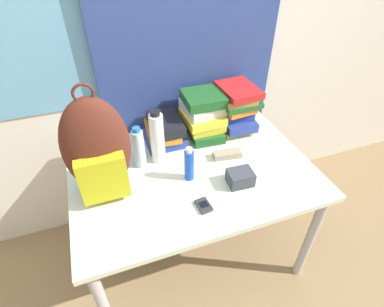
% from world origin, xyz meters
% --- Properties ---
extents(wall_back, '(6.00, 0.06, 2.50)m').
position_xyz_m(wall_back, '(-0.00, 0.95, 1.25)').
color(wall_back, silver).
rests_on(wall_back, ground_plane).
extents(curtain_blue, '(1.04, 0.04, 2.50)m').
position_xyz_m(curtain_blue, '(0.15, 0.89, 1.25)').
color(curtain_blue, navy).
rests_on(curtain_blue, ground_plane).
extents(desk, '(1.22, 0.86, 0.71)m').
position_xyz_m(desk, '(0.00, 0.43, 0.63)').
color(desk, silver).
rests_on(desk, ground_plane).
extents(backpack, '(0.29, 0.20, 0.55)m').
position_xyz_m(backpack, '(-0.43, 0.43, 0.94)').
color(backpack, '#512319').
rests_on(backpack, desk).
extents(book_stack_left, '(0.22, 0.27, 0.14)m').
position_xyz_m(book_stack_left, '(-0.06, 0.71, 0.78)').
color(book_stack_left, navy).
rests_on(book_stack_left, desk).
extents(book_stack_center, '(0.23, 0.28, 0.26)m').
position_xyz_m(book_stack_center, '(0.17, 0.71, 0.84)').
color(book_stack_center, '#1E5623').
rests_on(book_stack_center, desk).
extents(book_stack_right, '(0.22, 0.29, 0.27)m').
position_xyz_m(book_stack_right, '(0.37, 0.71, 0.85)').
color(book_stack_right, yellow).
rests_on(book_stack_right, desk).
extents(water_bottle, '(0.06, 0.06, 0.23)m').
position_xyz_m(water_bottle, '(-0.24, 0.55, 0.82)').
color(water_bottle, silver).
rests_on(water_bottle, desk).
extents(sports_bottle, '(0.07, 0.07, 0.30)m').
position_xyz_m(sports_bottle, '(-0.14, 0.56, 0.85)').
color(sports_bottle, white).
rests_on(sports_bottle, desk).
extents(sunscreen_bottle, '(0.05, 0.05, 0.19)m').
position_xyz_m(sunscreen_bottle, '(-0.04, 0.37, 0.80)').
color(sunscreen_bottle, blue).
rests_on(sunscreen_bottle, desk).
extents(cell_phone, '(0.06, 0.09, 0.02)m').
position_xyz_m(cell_phone, '(-0.04, 0.17, 0.72)').
color(cell_phone, '#2D2D33').
rests_on(cell_phone, desk).
extents(sunglasses_case, '(0.16, 0.08, 0.04)m').
position_xyz_m(sunglasses_case, '(0.21, 0.45, 0.73)').
color(sunglasses_case, gray).
rests_on(sunglasses_case, desk).
extents(camera_pouch, '(0.12, 0.10, 0.07)m').
position_xyz_m(camera_pouch, '(0.18, 0.25, 0.75)').
color(camera_pouch, '#383D47').
rests_on(camera_pouch, desk).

